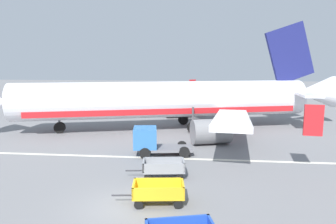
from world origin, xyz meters
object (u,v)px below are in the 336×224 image
airplane (174,100)px  baggage_cart_third_in_row (163,168)px  baggage_cart_second_in_row (158,192)px  service_truck_beside_carts (152,141)px

airplane → baggage_cart_third_in_row: (0.55, -14.14, -2.45)m
airplane → baggage_cart_second_in_row: 17.91m
airplane → baggage_cart_third_in_row: 14.36m
baggage_cart_second_in_row → service_truck_beside_carts: bearing=101.1°
baggage_cart_second_in_row → baggage_cart_third_in_row: size_ratio=1.00×
airplane → baggage_cart_third_in_row: airplane is taller
baggage_cart_third_in_row → service_truck_beside_carts: size_ratio=0.78×
airplane → baggage_cart_second_in_row: airplane is taller
baggage_cart_third_in_row → service_truck_beside_carts: (-1.43, 4.58, 0.50)m
service_truck_beside_carts → airplane: bearing=84.7°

